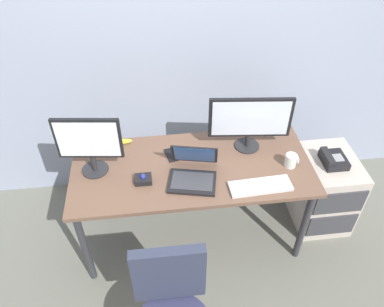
% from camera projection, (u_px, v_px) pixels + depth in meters
% --- Properties ---
extents(ground_plane, '(8.00, 8.00, 0.00)m').
position_uv_depth(ground_plane, '(192.00, 232.00, 3.12)').
color(ground_plane, '#65655A').
extents(back_wall, '(6.00, 0.10, 2.80)m').
position_uv_depth(back_wall, '(180.00, 32.00, 2.73)').
color(back_wall, '#929BB1').
rests_on(back_wall, ground).
extents(desk, '(1.67, 0.74, 0.74)m').
position_uv_depth(desk, '(192.00, 174.00, 2.68)').
color(desk, brown).
rests_on(desk, ground).
extents(file_cabinet, '(0.42, 0.53, 0.62)m').
position_uv_depth(file_cabinet, '(323.00, 190.00, 3.05)').
color(file_cabinet, '#BCAFA3').
rests_on(file_cabinet, ground).
extents(desk_phone, '(0.17, 0.20, 0.09)m').
position_uv_depth(desk_phone, '(333.00, 159.00, 2.81)').
color(desk_phone, black).
rests_on(desk_phone, file_cabinet).
extents(monitor_main, '(0.58, 0.18, 0.42)m').
position_uv_depth(monitor_main, '(250.00, 120.00, 2.63)').
color(monitor_main, '#262628').
rests_on(monitor_main, desk).
extents(monitor_side, '(0.43, 0.18, 0.43)m').
position_uv_depth(monitor_side, '(89.00, 143.00, 2.43)').
color(monitor_side, '#262628').
rests_on(monitor_side, desk).
extents(keyboard, '(0.42, 0.16, 0.03)m').
position_uv_depth(keyboard, '(260.00, 186.00, 2.47)').
color(keyboard, silver).
rests_on(keyboard, desk).
extents(laptop, '(0.37, 0.38, 0.22)m').
position_uv_depth(laptop, '(193.00, 172.00, 2.52)').
color(laptop, black).
rests_on(laptop, desk).
extents(trackball_mouse, '(0.11, 0.09, 0.07)m').
position_uv_depth(trackball_mouse, '(143.00, 179.00, 2.50)').
color(trackball_mouse, black).
rests_on(trackball_mouse, desk).
extents(coffee_mug, '(0.09, 0.08, 0.10)m').
position_uv_depth(coffee_mug, '(291.00, 160.00, 2.60)').
color(coffee_mug, silver).
rests_on(coffee_mug, desk).
extents(cell_phone, '(0.10, 0.15, 0.01)m').
position_uv_depth(cell_phone, '(171.00, 155.00, 2.71)').
color(cell_phone, black).
rests_on(cell_phone, desk).
extents(banana, '(0.19, 0.05, 0.04)m').
position_uv_depth(banana, '(119.00, 142.00, 2.80)').
color(banana, yellow).
rests_on(banana, desk).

